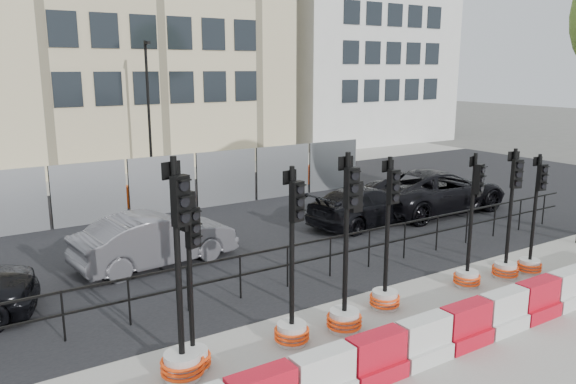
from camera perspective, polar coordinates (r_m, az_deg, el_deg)
ground at (r=12.68m, az=7.59°, el=-10.24°), size 120.00×120.00×0.00m
sidewalk_near at (r=10.80m, az=18.27°, el=-14.98°), size 40.00×6.00×0.02m
road at (r=18.27m, az=-6.72°, el=-3.02°), size 40.00×14.00×0.03m
sidewalk_far at (r=26.46m, az=-15.35°, el=1.46°), size 40.00×4.00×0.02m
building_white at (r=39.61m, az=6.16°, el=16.96°), size 12.00×9.06×16.00m
kerb_railing at (r=13.32m, az=4.33°, el=-5.88°), size 18.00×0.04×1.00m
heras_fencing at (r=20.88m, az=-8.84°, el=0.68°), size 14.33×1.72×2.00m
lamp_post_far at (r=25.25m, az=-13.97°, el=8.39°), size 0.12×0.56×6.00m
barrier_row at (r=10.75m, az=17.56°, el=-12.94°), size 13.60×0.50×0.80m
traffic_signal_a at (r=9.56m, az=-9.65°, el=-14.14°), size 0.59×0.59×3.01m
traffic_signal_b at (r=9.25m, az=-10.71°, el=-13.48°), size 0.71×0.71×3.61m
traffic_signal_c at (r=10.21m, az=0.44°, el=-11.82°), size 0.64×0.64×3.26m
traffic_signal_d at (r=10.68m, az=5.90°, el=-9.92°), size 0.67×0.67×3.43m
traffic_signal_e at (r=11.79m, az=9.91°, el=-8.67°), size 0.63×0.63×3.19m
traffic_signal_f at (r=13.37m, az=17.92°, el=-6.18°), size 0.61×0.61×3.08m
traffic_signal_g at (r=14.22m, az=21.36°, el=-5.73°), size 0.61×0.61×3.10m
traffic_signal_h at (r=14.77m, az=23.48°, el=-5.39°), size 0.58×0.58×2.93m
car_b at (r=14.51m, az=-13.29°, el=-4.69°), size 2.30×4.39×1.34m
car_c at (r=17.93m, az=7.90°, el=-1.38°), size 2.74×4.63×1.22m
car_d at (r=19.97m, az=14.84°, el=0.11°), size 2.49×5.32×1.47m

